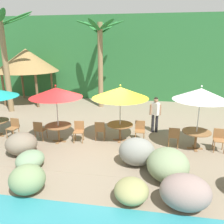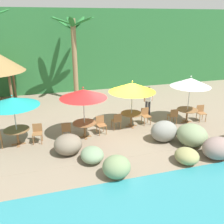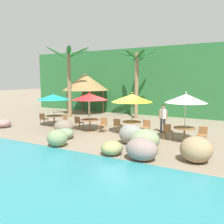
% 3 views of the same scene
% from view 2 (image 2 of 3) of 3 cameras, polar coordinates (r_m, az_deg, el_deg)
% --- Properties ---
extents(ground_plane, '(120.00, 120.00, 0.00)m').
position_cam_2_polar(ground_plane, '(12.64, 1.12, -4.20)').
color(ground_plane, gray).
extents(terrace_deck, '(18.00, 5.20, 0.01)m').
position_cam_2_polar(terrace_deck, '(12.64, 1.12, -4.18)').
color(terrace_deck, gray).
rests_on(terrace_deck, ground).
extents(foliage_backdrop, '(28.00, 2.40, 6.00)m').
position_cam_2_polar(foliage_backdrop, '(20.37, -6.71, 13.96)').
color(foliage_backdrop, '#286633').
rests_on(foliage_backdrop, ground).
extents(rock_seawall, '(15.25, 3.18, 1.00)m').
position_cam_2_polar(rock_seawall, '(10.82, 13.49, -6.82)').
color(rock_seawall, '#796D5C').
rests_on(rock_seawall, ground).
extents(umbrella_teal, '(2.23, 2.23, 2.31)m').
position_cam_2_polar(umbrella_teal, '(11.30, -21.76, 2.20)').
color(umbrella_teal, silver).
rests_on(umbrella_teal, ground).
extents(dining_table_teal, '(1.10, 1.10, 0.74)m').
position_cam_2_polar(dining_table_teal, '(11.79, -20.87, -4.26)').
color(dining_table_teal, brown).
rests_on(dining_table_teal, ground).
extents(chair_teal_seaward, '(0.47, 0.48, 0.87)m').
position_cam_2_polar(chair_teal_seaward, '(11.76, -16.67, -4.35)').
color(chair_teal_seaward, olive).
rests_on(chair_teal_seaward, ground).
extents(umbrella_red, '(2.15, 2.15, 2.46)m').
position_cam_2_polar(umbrella_red, '(11.25, -6.59, 4.18)').
color(umbrella_red, silver).
rests_on(umbrella_red, ground).
extents(dining_table_red, '(1.10, 1.10, 0.74)m').
position_cam_2_polar(dining_table_red, '(11.77, -6.28, -2.99)').
color(dining_table_red, brown).
rests_on(dining_table_red, ground).
extents(chair_red_seaward, '(0.47, 0.48, 0.87)m').
position_cam_2_polar(chair_red_seaward, '(12.15, -2.59, -2.63)').
color(chair_red_seaward, olive).
rests_on(chair_red_seaward, ground).
extents(chair_red_inland, '(0.45, 0.46, 0.87)m').
position_cam_2_polar(chair_red_inland, '(11.69, -10.37, -3.93)').
color(chair_red_inland, olive).
rests_on(chair_red_inland, ground).
extents(umbrella_yellow, '(2.35, 2.35, 2.45)m').
position_cam_2_polar(umbrella_yellow, '(12.43, 4.64, 5.67)').
color(umbrella_yellow, silver).
rests_on(umbrella_yellow, ground).
extents(dining_table_yellow, '(1.10, 1.10, 0.74)m').
position_cam_2_polar(dining_table_yellow, '(12.90, 4.45, -0.77)').
color(dining_table_yellow, brown).
rests_on(dining_table_yellow, ground).
extents(chair_yellow_seaward, '(0.43, 0.44, 0.87)m').
position_cam_2_polar(chair_yellow_seaward, '(13.35, 7.66, -0.62)').
color(chair_yellow_seaward, olive).
rests_on(chair_yellow_seaward, ground).
extents(chair_yellow_inland, '(0.45, 0.46, 0.87)m').
position_cam_2_polar(chair_yellow_inland, '(12.54, 1.10, -1.85)').
color(chair_yellow_inland, olive).
rests_on(chair_yellow_inland, ground).
extents(umbrella_white, '(2.07, 2.07, 2.56)m').
position_cam_2_polar(umbrella_white, '(13.52, 17.50, 6.50)').
color(umbrella_white, silver).
rests_on(umbrella_white, ground).
extents(dining_table_white, '(1.10, 1.10, 0.74)m').
position_cam_2_polar(dining_table_white, '(13.98, 16.80, 0.09)').
color(dining_table_white, brown).
rests_on(dining_table_white, ground).
extents(chair_white_seaward, '(0.47, 0.47, 0.87)m').
position_cam_2_polar(chair_white_seaward, '(14.48, 19.62, 0.04)').
color(chair_white_seaward, olive).
rests_on(chair_white_seaward, ground).
extents(chair_white_inland, '(0.45, 0.46, 0.87)m').
position_cam_2_polar(chair_white_inland, '(13.55, 13.78, -0.71)').
color(chair_white_inland, olive).
rests_on(chair_white_inland, ground).
extents(palm_tree_second, '(2.96, 2.96, 5.47)m').
position_cam_2_polar(palm_tree_second, '(16.87, -8.66, 15.17)').
color(palm_tree_second, olive).
rests_on(palm_tree_second, ground).
extents(waiter_in_white, '(0.52, 0.37, 1.70)m').
position_cam_2_polar(waiter_in_white, '(14.41, 8.27, 2.96)').
color(waiter_in_white, '#232328').
rests_on(waiter_in_white, ground).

